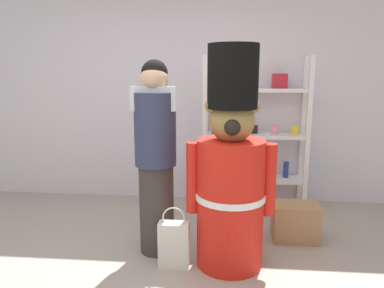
{
  "coord_description": "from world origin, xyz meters",
  "views": [
    {
      "loc": [
        0.59,
        -2.26,
        1.58
      ],
      "look_at": [
        0.33,
        0.63,
        1.0
      ],
      "focal_mm": 33.9,
      "sensor_mm": 36.0,
      "label": 1
    }
  ],
  "objects": [
    {
      "name": "back_wall",
      "position": [
        0.0,
        2.2,
        1.3
      ],
      "size": [
        6.4,
        0.12,
        2.6
      ],
      "primitive_type": "cube",
      "color": "silver",
      "rests_on": "ground_plane"
    },
    {
      "name": "merchandise_shelf",
      "position": [
        0.95,
        1.98,
        0.91
      ],
      "size": [
        1.21,
        0.35,
        1.76
      ],
      "color": "white",
      "rests_on": "ground_plane"
    },
    {
      "name": "teddy_bear_guard",
      "position": [
        0.65,
        0.55,
        0.77
      ],
      "size": [
        0.72,
        0.56,
        1.79
      ],
      "color": "red",
      "rests_on": "ground_plane"
    },
    {
      "name": "person_shopper",
      "position": [
        0.01,
        0.72,
        0.88
      ],
      "size": [
        0.37,
        0.35,
        1.68
      ],
      "color": "#38332D",
      "rests_on": "ground_plane"
    },
    {
      "name": "shopping_bag",
      "position": [
        0.2,
        0.45,
        0.2
      ],
      "size": [
        0.25,
        0.12,
        0.52
      ],
      "color": "silver",
      "rests_on": "ground_plane"
    },
    {
      "name": "display_crate",
      "position": [
        1.28,
        1.05,
        0.18
      ],
      "size": [
        0.44,
        0.29,
        0.36
      ],
      "color": "#9E7A51",
      "rests_on": "ground_plane"
    }
  ]
}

